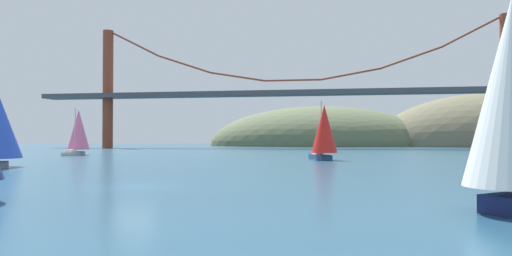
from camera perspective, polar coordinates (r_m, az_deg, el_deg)
The scene contains 7 objects.
ground_plane at distance 28.55m, azimuth -14.41°, elevation -6.84°, with size 360.00×360.00×0.00m, color navy.
headland_center at distance 161.05m, azimuth 7.58°, elevation -2.12°, with size 74.61×44.00×26.44m, color #5B6647.
headland_right at distance 168.00m, azimuth 26.69°, elevation -1.97°, with size 74.60×44.00×33.88m, color #6B664C.
suspension_bridge at distance 122.05m, azimuth 4.43°, elevation 4.56°, with size 137.43×6.00×32.35m.
sailboat_pink_spinnaker at distance 81.89m, azimuth -20.52°, elevation -0.34°, with size 3.85×6.57×7.45m.
sailboat_red_spinnaker at distance 59.96m, azimuth 8.13°, elevation -0.38°, with size 4.26×6.55×7.46m.
channel_buoy at distance 57.78m, azimuth 28.28°, elevation -3.46°, with size 1.10×1.10×2.64m.
Camera 1 is at (11.71, -25.88, 2.87)m, focal length 33.40 mm.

